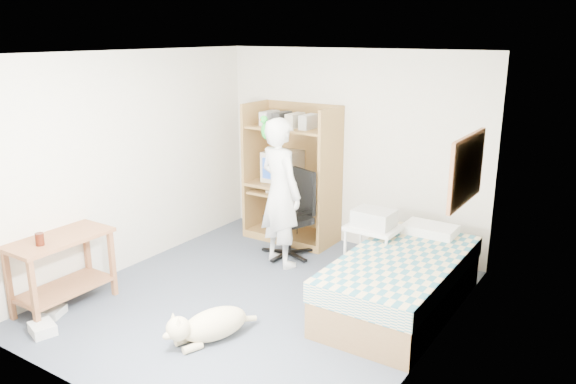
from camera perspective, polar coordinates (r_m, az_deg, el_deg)
The scene contains 21 objects.
floor at distance 5.97m, azimuth -2.93°, elevation -10.83°, with size 4.00×4.00×0.00m, color #434C5B.
wall_back at distance 7.18m, azimuth 6.39°, elevation 4.31°, with size 3.60×0.02×2.50m, color silver.
wall_right at distance 4.72m, azimuth 14.81°, elevation -2.31°, with size 0.02×4.00×2.50m, color silver.
wall_left at distance 6.72m, azimuth -15.60°, elevation 3.00°, with size 0.02×4.00×2.50m, color silver.
ceiling at distance 5.33m, azimuth -3.31°, elevation 13.92°, with size 3.60×4.00×0.02m, color white.
computer_hutch at distance 7.40m, azimuth 0.53°, elevation 1.34°, with size 1.20×0.63×1.80m.
bed at distance 5.77m, azimuth 11.40°, elevation -8.96°, with size 1.02×2.02×0.66m.
side_desk at distance 6.05m, azimuth -22.02°, elevation -6.54°, with size 0.50×1.00×0.75m.
corkboard at distance 5.51m, azimuth 17.72°, elevation 2.21°, with size 0.04×0.94×0.66m.
office_chair at distance 6.95m, azimuth 0.45°, elevation -3.45°, with size 0.61×0.62×1.06m.
person at distance 6.54m, azimuth -0.77°, elevation -0.08°, with size 0.64×0.42×1.76m, color white.
parrot at distance 6.50m, azimuth -2.21°, elevation 6.43°, with size 0.13×0.22×0.36m.
dog at distance 5.23m, azimuth -8.00°, elevation -13.21°, with size 0.51×0.90×0.35m.
printer_cart at distance 6.25m, azimuth 8.61°, elevation -5.34°, with size 0.56×0.45×0.66m.
printer at distance 6.15m, azimuth 8.73°, elevation -2.62°, with size 0.42×0.32×0.18m, color #B0B0AB.
crt_monitor at distance 7.46m, azimuth -0.56°, elevation 2.65°, with size 0.43×0.46×0.40m.
keyboard at distance 7.34m, azimuth -0.45°, elevation -0.01°, with size 0.45×0.16×0.03m, color beige.
pencil_cup at distance 7.15m, azimuth 2.45°, elevation 0.80°, with size 0.08×0.08×0.12m, color gold.
drink_glass at distance 5.79m, azimuth -23.92°, elevation -4.41°, with size 0.08×0.08×0.12m, color #3C1309.
floor_box_a at distance 5.79m, azimuth -23.67°, elevation -12.60°, with size 0.25×0.20×0.10m, color silver.
floor_box_b at distance 6.09m, azimuth -22.73°, elevation -11.17°, with size 0.18×0.22×0.08m, color beige.
Camera 1 is at (3.17, -4.29, 2.69)m, focal length 35.00 mm.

